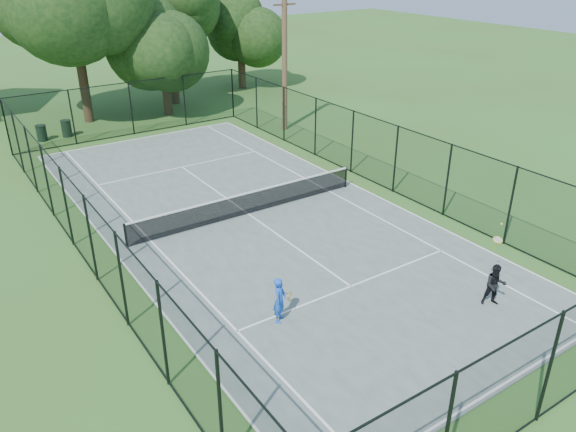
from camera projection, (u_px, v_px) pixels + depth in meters
ground at (249, 215)px, 22.52m from camera, size 120.00×120.00×0.00m
tennis_court at (249, 215)px, 22.51m from camera, size 11.00×24.00×0.06m
tennis_net at (248, 202)px, 22.27m from camera, size 10.08×0.08×0.95m
fence at (247, 181)px, 21.87m from camera, size 13.10×26.10×3.00m
tree_near_left at (74, 18)px, 32.00m from camera, size 7.52×7.52×9.81m
tree_near_mid at (162, 42)px, 34.13m from camera, size 5.60×5.60×7.32m
tree_near_right at (169, 21)px, 36.25m from camera, size 6.12×6.12×8.45m
tree_far_right at (241, 33)px, 41.08m from camera, size 4.89×4.89×6.47m
trash_bin_left at (42, 133)px, 30.97m from camera, size 0.58×0.58×0.89m
trash_bin_right at (66, 128)px, 31.64m from camera, size 0.58×0.58×0.95m
utility_pole at (285, 62)px, 31.46m from camera, size 1.40×0.30×7.61m
player_blue at (280, 300)px, 15.82m from camera, size 0.89×0.58×1.39m
player_black at (495, 285)px, 16.56m from camera, size 0.97×0.93×2.37m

